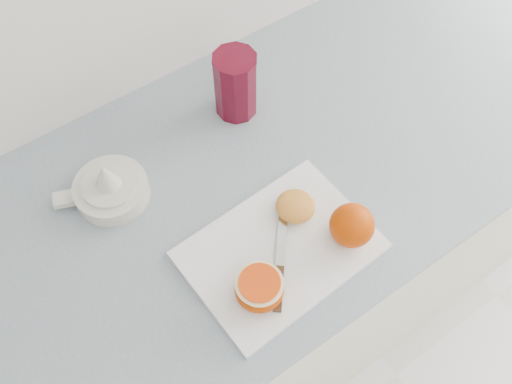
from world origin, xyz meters
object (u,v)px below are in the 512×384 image
Objects in this scene: counter at (240,279)px; half_orange at (259,288)px; citrus_juicer at (110,188)px; cutting_board at (280,250)px; red_tumbler at (236,86)px.

half_orange reaches higher than counter.
counter is 0.53m from half_orange.
half_orange is 0.47× the size of citrus_juicer.
cutting_board is 3.94× the size of half_orange.
citrus_juicer is (-0.19, 0.10, 0.47)m from counter.
counter is at bearing -125.64° from red_tumbler.
cutting_board is 0.32m from citrus_juicer.
half_orange is at bearing -118.57° from red_tumbler.
cutting_board is 2.24× the size of red_tumbler.
cutting_board is 0.33m from red_tumbler.
citrus_juicer is at bearing 152.10° from counter.
cutting_board is 0.09m from half_orange.
cutting_board is 1.87× the size of citrus_juicer.
half_orange reaches higher than cutting_board.
half_orange is at bearing -71.14° from citrus_juicer.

